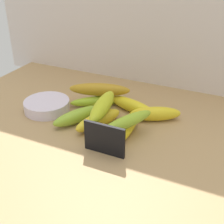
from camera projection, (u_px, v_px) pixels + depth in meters
The scene contains 12 objects.
counter_top at pixel (104, 136), 88.95cm from camera, with size 110.00×76.00×3.00cm, color tan.
chalkboard_sign at pixel (104, 140), 77.76cm from camera, with size 11.00×1.80×8.40cm.
fruit_bowl at pixel (47, 106), 98.75cm from camera, with size 14.33×14.33×3.36cm, color silver.
banana_0 at pixel (99, 101), 101.64cm from camera, with size 18.84×3.33×3.33cm, color #9BC127.
banana_1 at pixel (99, 120), 89.76cm from camera, with size 15.93×4.34×4.34cm, color yellow.
banana_2 at pixel (133, 106), 97.70cm from camera, with size 17.99×4.04×4.04cm, color yellow.
banana_3 at pixel (78, 116), 92.20cm from camera, with size 16.75×4.12×4.12cm, color #8CB22F.
banana_4 at pixel (155, 114), 93.10cm from camera, with size 15.44×4.30×4.30cm, color yellow.
banana_5 at pixel (125, 130), 85.70cm from camera, with size 16.55×3.46×3.46cm, color yellow.
banana_6 at pixel (102, 106), 88.06cm from camera, with size 18.72×4.30×4.30cm, color gold.
banana_7 at pixel (100, 90), 100.41cm from camera, with size 19.67×4.19×4.19cm, color #B2821C.
banana_8 at pixel (127, 122), 83.13cm from camera, with size 17.39×3.41×3.41cm, color #93B72B.
Camera 1 is at (33.73, -66.51, 50.55)cm, focal length 50.06 mm.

